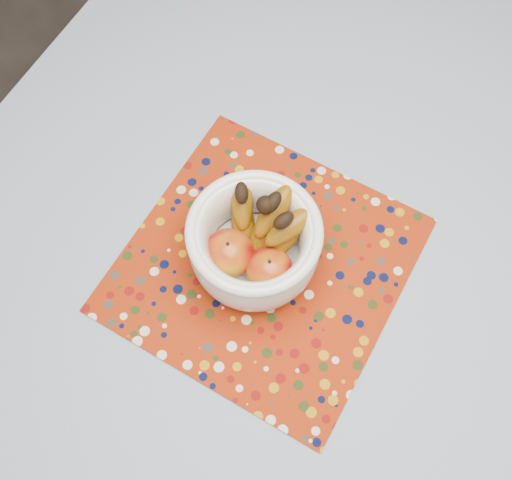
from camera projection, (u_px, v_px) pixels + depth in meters
table at (343, 281)px, 1.00m from camera, size 1.20×1.20×0.75m
tablecloth at (350, 264)px, 0.92m from camera, size 1.32×1.32×0.01m
placemat at (264, 264)px, 0.92m from camera, size 0.41×0.41×0.00m
fruit_bowl at (257, 239)px, 0.86m from camera, size 0.20×0.20×0.15m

